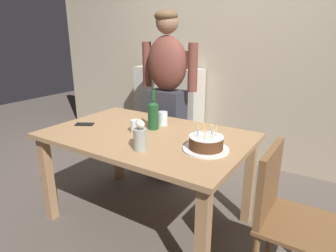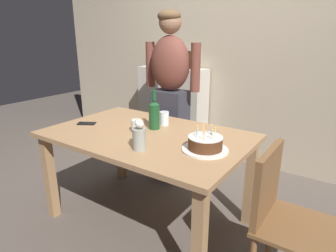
{
  "view_description": "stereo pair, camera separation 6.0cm",
  "coord_description": "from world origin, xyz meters",
  "px_view_note": "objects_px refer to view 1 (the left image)",
  "views": [
    {
      "loc": [
        1.23,
        -1.62,
        1.45
      ],
      "look_at": [
        0.2,
        -0.02,
        0.84
      ],
      "focal_mm": 30.8,
      "sensor_mm": 36.0,
      "label": 1
    },
    {
      "loc": [
        1.28,
        -1.59,
        1.45
      ],
      "look_at": [
        0.2,
        -0.02,
        0.84
      ],
      "focal_mm": 30.8,
      "sensor_mm": 36.0,
      "label": 2
    }
  ],
  "objects_px": {
    "water_glass_far": "(163,118)",
    "wine_bottle": "(153,114)",
    "dining_chair": "(284,212)",
    "cell_phone": "(85,124)",
    "flower_vase": "(140,135)",
    "birthday_cake": "(206,144)",
    "person_man_bearded": "(167,95)",
    "water_glass_near": "(136,126)"
  },
  "relations": [
    {
      "from": "wine_bottle",
      "to": "person_man_bearded",
      "type": "height_order",
      "value": "person_man_bearded"
    },
    {
      "from": "water_glass_far",
      "to": "person_man_bearded",
      "type": "relative_size",
      "value": 0.07
    },
    {
      "from": "water_glass_near",
      "to": "dining_chair",
      "type": "relative_size",
      "value": 0.11
    },
    {
      "from": "cell_phone",
      "to": "person_man_bearded",
      "type": "distance_m",
      "value": 0.88
    },
    {
      "from": "water_glass_far",
      "to": "person_man_bearded",
      "type": "height_order",
      "value": "person_man_bearded"
    },
    {
      "from": "wine_bottle",
      "to": "dining_chair",
      "type": "xyz_separation_m",
      "value": [
        1.05,
        -0.25,
        -0.34
      ]
    },
    {
      "from": "birthday_cake",
      "to": "water_glass_near",
      "type": "height_order",
      "value": "birthday_cake"
    },
    {
      "from": "birthday_cake",
      "to": "dining_chair",
      "type": "xyz_separation_m",
      "value": [
        0.52,
        -0.07,
        -0.27
      ]
    },
    {
      "from": "cell_phone",
      "to": "flower_vase",
      "type": "height_order",
      "value": "flower_vase"
    },
    {
      "from": "birthday_cake",
      "to": "water_glass_far",
      "type": "bearing_deg",
      "value": 150.76
    },
    {
      "from": "cell_phone",
      "to": "water_glass_near",
      "type": "bearing_deg",
      "value": -20.45
    },
    {
      "from": "flower_vase",
      "to": "wine_bottle",
      "type": "bearing_deg",
      "value": 114.43
    },
    {
      "from": "birthday_cake",
      "to": "water_glass_far",
      "type": "height_order",
      "value": "birthday_cake"
    },
    {
      "from": "cell_phone",
      "to": "wine_bottle",
      "type": "bearing_deg",
      "value": -8.46
    },
    {
      "from": "flower_vase",
      "to": "person_man_bearded",
      "type": "relative_size",
      "value": 0.12
    },
    {
      "from": "water_glass_near",
      "to": "cell_phone",
      "type": "relative_size",
      "value": 0.66
    },
    {
      "from": "water_glass_far",
      "to": "cell_phone",
      "type": "bearing_deg",
      "value": -148.05
    },
    {
      "from": "dining_chair",
      "to": "wine_bottle",
      "type": "bearing_deg",
      "value": 76.85
    },
    {
      "from": "wine_bottle",
      "to": "birthday_cake",
      "type": "bearing_deg",
      "value": -17.93
    },
    {
      "from": "cell_phone",
      "to": "person_man_bearded",
      "type": "bearing_deg",
      "value": 40.89
    },
    {
      "from": "dining_chair",
      "to": "water_glass_near",
      "type": "bearing_deg",
      "value": 84.29
    },
    {
      "from": "water_glass_far",
      "to": "cell_phone",
      "type": "xyz_separation_m",
      "value": [
        -0.54,
        -0.34,
        -0.05
      ]
    },
    {
      "from": "birthday_cake",
      "to": "person_man_bearded",
      "type": "height_order",
      "value": "person_man_bearded"
    },
    {
      "from": "water_glass_far",
      "to": "wine_bottle",
      "type": "distance_m",
      "value": 0.14
    },
    {
      "from": "birthday_cake",
      "to": "dining_chair",
      "type": "distance_m",
      "value": 0.59
    },
    {
      "from": "water_glass_far",
      "to": "dining_chair",
      "type": "bearing_deg",
      "value": -19.36
    },
    {
      "from": "water_glass_near",
      "to": "birthday_cake",
      "type": "bearing_deg",
      "value": -3.65
    },
    {
      "from": "wine_bottle",
      "to": "dining_chair",
      "type": "distance_m",
      "value": 1.14
    },
    {
      "from": "birthday_cake",
      "to": "cell_phone",
      "type": "height_order",
      "value": "birthday_cake"
    },
    {
      "from": "wine_bottle",
      "to": "cell_phone",
      "type": "bearing_deg",
      "value": -157.88
    },
    {
      "from": "birthday_cake",
      "to": "dining_chair",
      "type": "bearing_deg",
      "value": -8.06
    },
    {
      "from": "water_glass_far",
      "to": "dining_chair",
      "type": "relative_size",
      "value": 0.13
    },
    {
      "from": "water_glass_near",
      "to": "person_man_bearded",
      "type": "xyz_separation_m",
      "value": [
        -0.19,
        0.74,
        0.09
      ]
    },
    {
      "from": "birthday_cake",
      "to": "person_man_bearded",
      "type": "distance_m",
      "value": 1.11
    },
    {
      "from": "birthday_cake",
      "to": "cell_phone",
      "type": "distance_m",
      "value": 1.07
    },
    {
      "from": "cell_phone",
      "to": "flower_vase",
      "type": "xyz_separation_m",
      "value": [
        0.72,
        -0.18,
        0.1
      ]
    },
    {
      "from": "water_glass_far",
      "to": "person_man_bearded",
      "type": "distance_m",
      "value": 0.56
    },
    {
      "from": "flower_vase",
      "to": "birthday_cake",
      "type": "bearing_deg",
      "value": 32.18
    },
    {
      "from": "birthday_cake",
      "to": "flower_vase",
      "type": "relative_size",
      "value": 1.46
    },
    {
      "from": "water_glass_near",
      "to": "wine_bottle",
      "type": "xyz_separation_m",
      "value": [
        0.07,
        0.13,
        0.07
      ]
    },
    {
      "from": "water_glass_far",
      "to": "wine_bottle",
      "type": "height_order",
      "value": "wine_bottle"
    },
    {
      "from": "water_glass_near",
      "to": "water_glass_far",
      "type": "xyz_separation_m",
      "value": [
        0.08,
        0.26,
        0.01
      ]
    }
  ]
}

